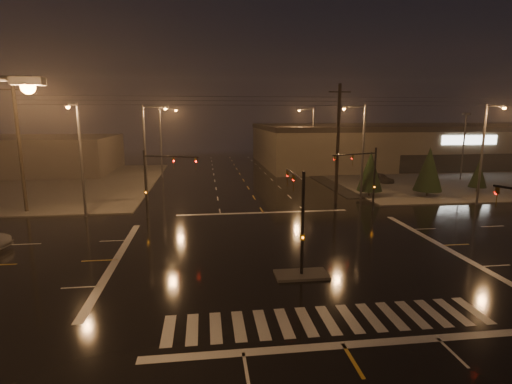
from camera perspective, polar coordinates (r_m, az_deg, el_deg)
ground at (r=26.94m, az=4.47°, el=-8.57°), size 140.00×140.00×0.00m
sidewalk_ne at (r=65.82m, az=25.20°, el=2.13°), size 36.00×36.00×0.12m
sidewalk_nw at (r=60.81m, az=-31.21°, el=0.93°), size 36.00×36.00×0.12m
median_island at (r=23.28m, az=6.51°, el=-11.65°), size 3.00×1.60×0.15m
crosswalk at (r=18.97m, az=10.26°, el=-17.53°), size 15.00×2.60×0.01m
stop_bar_near at (r=17.33m, az=12.38°, el=-20.58°), size 16.00×0.50×0.01m
stop_bar_far at (r=37.33m, az=1.03°, el=-2.96°), size 16.00×0.50×0.01m
parking_lot at (r=67.05m, az=29.71°, el=1.86°), size 50.00×24.00×0.08m
retail_building at (r=81.64m, az=22.41°, el=6.54°), size 60.20×28.30×7.20m
commercial_block at (r=73.41m, az=-31.28°, el=4.55°), size 30.00×18.00×5.60m
signal_mast_median at (r=23.01m, az=6.16°, el=-2.28°), size 0.25×4.59×6.00m
signal_mast_ne at (r=38.32m, az=15.46°, el=2.77°), size 4.84×1.86×6.00m
signal_mast_nw at (r=35.61m, az=-14.05°, el=2.24°), size 4.84×1.86×6.00m
streetlight_1 at (r=43.36m, az=-15.22°, el=6.37°), size 2.77×0.32×10.00m
streetlight_2 at (r=59.22m, az=-13.15°, el=7.61°), size 2.77×0.32×10.00m
streetlight_3 at (r=44.15m, az=14.69°, el=6.48°), size 2.77×0.32×10.00m
streetlight_4 at (r=63.11m, az=7.89°, el=7.98°), size 2.77×0.32×10.00m
streetlight_5 at (r=37.72m, az=-23.91°, el=5.18°), size 0.32×2.77×10.00m
streetlight_6 at (r=45.30m, az=29.88°, el=5.49°), size 0.32×2.77×10.00m
utility_pole_0 at (r=42.38m, az=-30.70°, el=5.57°), size 2.20×0.32×12.00m
utility_pole_1 at (r=41.15m, az=11.61°, el=6.76°), size 2.20×0.32×12.00m
conifer_0 at (r=45.78m, az=16.01°, el=2.88°), size 2.80×2.80×5.07m
conifer_1 at (r=47.99m, az=23.46°, el=3.01°), size 3.07×3.07×5.49m
conifer_2 at (r=52.95m, az=29.18°, el=2.26°), size 1.99×1.99×3.81m
car_parked at (r=55.90m, az=17.27°, el=1.93°), size 3.17×4.27×1.35m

